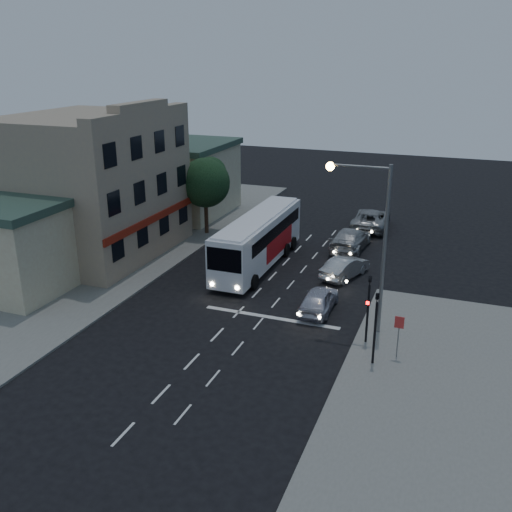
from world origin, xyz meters
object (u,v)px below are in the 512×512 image
at_px(tour_bus, 258,239).
at_px(regulatory_sign, 399,330).
at_px(traffic_signal_side, 376,320).
at_px(car_sedan_c, 371,219).
at_px(car_suv, 319,300).
at_px(car_sedan_a, 345,267).
at_px(streetlight, 373,230).
at_px(street_tree, 205,180).
at_px(car_sedan_b, 351,239).
at_px(traffic_signal_main, 368,301).

xyz_separation_m(tour_bus, regulatory_sign, (10.92, -9.86, -0.37)).
bearing_deg(traffic_signal_side, car_sedan_c, 100.26).
bearing_deg(traffic_signal_side, car_suv, 128.73).
bearing_deg(car_sedan_a, tour_bus, 17.24).
xyz_separation_m(streetlight, street_tree, (-15.55, 12.82, -1.23)).
relative_size(car_sedan_b, traffic_signal_side, 1.38).
xyz_separation_m(car_sedan_a, car_sedan_b, (-0.85, 5.83, 0.12)).
height_order(tour_bus, car_sedan_a, tour_bus).
bearing_deg(street_tree, tour_bus, -39.35).
distance_m(car_sedan_a, regulatory_sign, 10.90).
relative_size(traffic_signal_main, streetlight, 0.46).
distance_m(car_sedan_b, street_tree, 12.49).
bearing_deg(regulatory_sign, traffic_signal_main, 149.16).
bearing_deg(tour_bus, traffic_signal_main, -43.76).
bearing_deg(streetlight, traffic_signal_main, -79.80).
xyz_separation_m(tour_bus, car_sedan_c, (5.84, 11.73, -1.13)).
height_order(car_sedan_a, streetlight, streetlight).
xyz_separation_m(car_sedan_c, traffic_signal_side, (4.08, -22.55, 1.58)).
bearing_deg(streetlight, street_tree, 140.49).
distance_m(car_sedan_a, traffic_signal_side, 11.50).
bearing_deg(car_suv, car_sedan_b, -87.63).
bearing_deg(street_tree, streetlight, -39.51).
bearing_deg(traffic_signal_side, car_sedan_a, 109.14).
bearing_deg(car_sedan_b, car_suv, 95.64).
bearing_deg(car_sedan_a, car_suv, 105.21).
xyz_separation_m(tour_bus, street_tree, (-6.59, 5.40, 2.53)).
bearing_deg(street_tree, car_sedan_c, 27.00).
bearing_deg(traffic_signal_main, car_sedan_b, 104.88).
relative_size(car_suv, traffic_signal_main, 1.02).
height_order(car_sedan_b, street_tree, street_tree).
relative_size(tour_bus, traffic_signal_main, 2.90).
relative_size(car_sedan_c, regulatory_sign, 2.74).
xyz_separation_m(car_sedan_c, traffic_signal_main, (3.38, -20.58, 1.58)).
distance_m(car_sedan_b, traffic_signal_main, 15.18).
bearing_deg(car_sedan_a, street_tree, -5.20).
relative_size(car_sedan_c, traffic_signal_main, 1.47).
distance_m(car_suv, streetlight, 6.09).
bearing_deg(street_tree, regulatory_sign, -41.08).
bearing_deg(car_suv, car_sedan_a, -93.24).
distance_m(traffic_signal_main, street_tree, 21.38).
distance_m(car_suv, car_sedan_b, 11.58).
bearing_deg(streetlight, regulatory_sign, -51.25).
bearing_deg(car_suv, traffic_signal_side, 128.29).
xyz_separation_m(car_sedan_b, streetlight, (3.62, -13.16, 4.91)).
distance_m(car_sedan_c, traffic_signal_main, 20.91).
distance_m(traffic_signal_main, traffic_signal_side, 2.10).
distance_m(car_suv, car_sedan_a, 5.75).
xyz_separation_m(car_sedan_c, regulatory_sign, (5.08, -21.59, 0.76)).
relative_size(car_suv, car_sedan_b, 0.74).
bearing_deg(car_sedan_b, tour_bus, 49.88).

